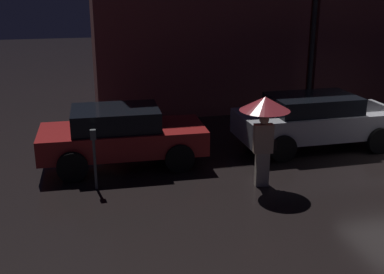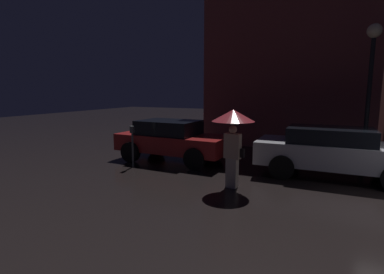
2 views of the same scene
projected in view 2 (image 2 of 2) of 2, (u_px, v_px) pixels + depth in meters
The scene contains 6 objects.
building_facade_left at pixel (289, 51), 13.49m from camera, with size 7.07×3.00×8.49m.
parked_car_red at pixel (172, 139), 10.66m from camera, with size 4.03×1.91×1.43m.
parked_car_silver at pixel (334, 151), 8.56m from camera, with size 4.39×1.94×1.44m.
pedestrian_with_umbrella at pixel (233, 125), 7.51m from camera, with size 1.08×1.08×2.01m.
parking_meter at pixel (132, 142), 9.71m from camera, with size 0.12×0.10×1.35m.
street_lamp_near at pixel (371, 64), 9.89m from camera, with size 0.46×0.46×4.64m.
Camera 2 is at (-2.12, -7.98, 2.48)m, focal length 28.00 mm.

